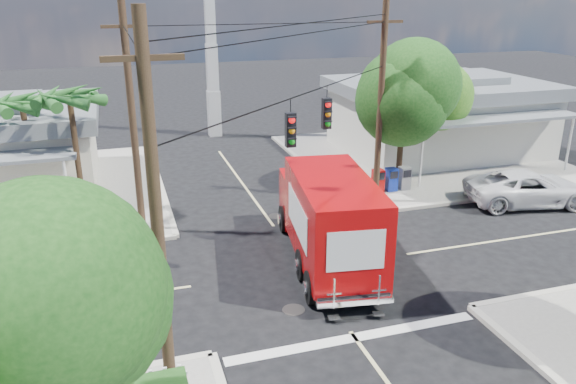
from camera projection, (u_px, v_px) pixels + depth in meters
name	position (u px, v px, depth m)	size (l,w,h in m)	color
ground	(305.00, 269.00, 19.68)	(120.00, 120.00, 0.00)	black
sidewalk_ne	(421.00, 158.00, 32.48)	(14.12, 14.12, 0.14)	gray
sidewalk_nw	(11.00, 197.00, 26.35)	(14.12, 14.12, 0.14)	gray
road_markings	(320.00, 289.00, 18.35)	(32.00, 32.00, 0.01)	beige
building_ne	(439.00, 114.00, 33.14)	(11.80, 10.20, 4.50)	silver
radio_tower	(211.00, 49.00, 35.85)	(0.80, 0.80, 17.00)	silver
tree_sw_front	(62.00, 299.00, 9.47)	(3.88, 3.78, 6.03)	#422D1C
tree_ne_front	(405.00, 92.00, 26.15)	(4.21, 4.14, 6.66)	#422D1C
tree_ne_back	(428.00, 93.00, 29.05)	(3.77, 3.66, 5.82)	#422D1C
palm_nw_front	(70.00, 100.00, 22.58)	(3.01, 3.08, 5.59)	#422D1C
palm_nw_back	(22.00, 106.00, 23.49)	(3.01, 3.08, 5.19)	#422D1C
utility_poles	(247.00, 132.00, 19.08)	(12.00, 10.68, 9.00)	#473321
vending_boxes	(391.00, 179.00, 26.83)	(1.90, 0.50, 1.10)	#AA0A09
delivery_truck	(328.00, 218.00, 19.64)	(3.48, 8.08, 3.39)	black
parked_car	(528.00, 188.00, 25.43)	(2.57, 5.56, 1.55)	silver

